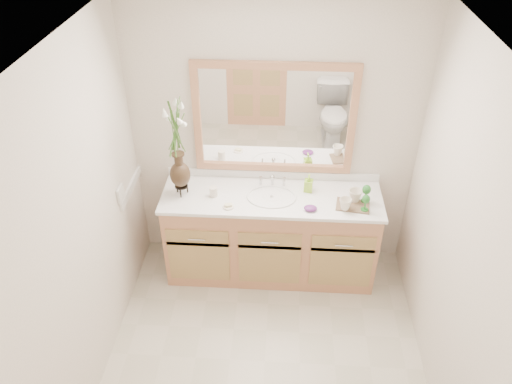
# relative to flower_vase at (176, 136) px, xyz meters

# --- Properties ---
(floor) EXTENTS (2.60, 2.60, 0.00)m
(floor) POSITION_rel_flower_vase_xyz_m (0.75, -1.00, -1.38)
(floor) COLOR beige
(floor) RESTS_ON ground
(ceiling) EXTENTS (2.40, 2.60, 0.02)m
(ceiling) POSITION_rel_flower_vase_xyz_m (0.75, -1.00, 1.02)
(ceiling) COLOR white
(ceiling) RESTS_ON wall_back
(wall_back) EXTENTS (2.40, 0.02, 2.40)m
(wall_back) POSITION_rel_flower_vase_xyz_m (0.75, 0.30, -0.18)
(wall_back) COLOR white
(wall_back) RESTS_ON floor
(wall_left) EXTENTS (0.02, 2.60, 2.40)m
(wall_left) POSITION_rel_flower_vase_xyz_m (-0.45, -1.00, -0.18)
(wall_left) COLOR white
(wall_left) RESTS_ON floor
(wall_right) EXTENTS (0.02, 2.60, 2.40)m
(wall_right) POSITION_rel_flower_vase_xyz_m (1.95, -1.00, -0.18)
(wall_right) COLOR white
(wall_right) RESTS_ON floor
(vanity) EXTENTS (1.80, 0.55, 0.80)m
(vanity) POSITION_rel_flower_vase_xyz_m (0.75, 0.02, -0.98)
(vanity) COLOR tan
(vanity) RESTS_ON floor
(counter) EXTENTS (1.84, 0.57, 0.03)m
(counter) POSITION_rel_flower_vase_xyz_m (0.75, 0.02, -0.57)
(counter) COLOR white
(counter) RESTS_ON vanity
(sink) EXTENTS (0.38, 0.34, 0.23)m
(sink) POSITION_rel_flower_vase_xyz_m (0.75, -0.00, -0.61)
(sink) COLOR white
(sink) RESTS_ON counter
(mirror) EXTENTS (1.32, 0.04, 0.97)m
(mirror) POSITION_rel_flower_vase_xyz_m (0.75, 0.28, 0.02)
(mirror) COLOR white
(mirror) RESTS_ON wall_back
(switch_plate) EXTENTS (0.02, 0.12, 0.12)m
(switch_plate) POSITION_rel_flower_vase_xyz_m (-0.43, -0.23, -0.40)
(switch_plate) COLOR white
(switch_plate) RESTS_ON wall_left
(flower_vase) EXTENTS (0.20, 0.20, 0.81)m
(flower_vase) POSITION_rel_flower_vase_xyz_m (0.00, 0.00, 0.00)
(flower_vase) COLOR black
(flower_vase) RESTS_ON counter
(tumbler) EXTENTS (0.07, 0.07, 0.09)m
(tumbler) POSITION_rel_flower_vase_xyz_m (0.27, -0.01, -0.51)
(tumbler) COLOR white
(tumbler) RESTS_ON counter
(soap_dish) EXTENTS (0.09, 0.09, 0.03)m
(soap_dish) POSITION_rel_flower_vase_xyz_m (0.41, -0.16, -0.54)
(soap_dish) COLOR white
(soap_dish) RESTS_ON counter
(soap_bottle) EXTENTS (0.07, 0.07, 0.14)m
(soap_bottle) POSITION_rel_flower_vase_xyz_m (1.06, 0.11, -0.48)
(soap_bottle) COLOR #96D030
(soap_bottle) RESTS_ON counter
(purple_dish) EXTENTS (0.12, 0.11, 0.04)m
(purple_dish) POSITION_rel_flower_vase_xyz_m (1.07, -0.16, -0.53)
(purple_dish) COLOR #652571
(purple_dish) RESTS_ON counter
(tray) EXTENTS (0.29, 0.21, 0.01)m
(tray) POSITION_rel_flower_vase_xyz_m (1.41, -0.09, -0.54)
(tray) COLOR brown
(tray) RESTS_ON counter
(mug_left) EXTENTS (0.11, 0.10, 0.10)m
(mug_left) POSITION_rel_flower_vase_xyz_m (1.34, -0.14, -0.49)
(mug_left) COLOR white
(mug_left) RESTS_ON tray
(mug_right) EXTENTS (0.15, 0.15, 0.11)m
(mug_right) POSITION_rel_flower_vase_xyz_m (1.43, -0.03, -0.48)
(mug_right) COLOR white
(mug_right) RESTS_ON tray
(goblet_front) EXTENTS (0.06, 0.06, 0.14)m
(goblet_front) POSITION_rel_flower_vase_xyz_m (1.50, -0.14, -0.44)
(goblet_front) COLOR #277729
(goblet_front) RESTS_ON tray
(goblet_back) EXTENTS (0.07, 0.07, 0.16)m
(goblet_back) POSITION_rel_flower_vase_xyz_m (1.52, -0.03, -0.43)
(goblet_back) COLOR #277729
(goblet_back) RESTS_ON tray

